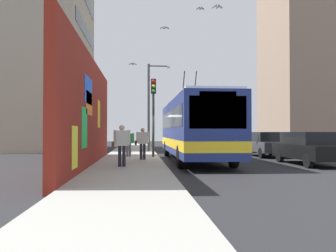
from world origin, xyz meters
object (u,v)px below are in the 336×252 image
city_bus (194,127)px  parked_car_black (309,147)px  parked_car_red (240,141)px  pedestrian_near_wall (122,142)px  pedestrian_at_curb (142,141)px  street_lamp (151,101)px  pedestrian_midblock (129,141)px  traffic_light (153,105)px  parked_car_dark_gray (266,144)px

city_bus → parked_car_black: city_bus is taller
parked_car_red → pedestrian_near_wall: 15.65m
pedestrian_at_curb → street_lamp: size_ratio=0.25×
pedestrian_midblock → traffic_light: (-0.49, -1.42, 2.11)m
pedestrian_midblock → traffic_light: size_ratio=0.35×
pedestrian_at_curb → pedestrian_near_wall: bearing=165.8°
city_bus → parked_car_dark_gray: bearing=-60.7°
parked_car_dark_gray → street_lamp: street_lamp is taller
city_bus → pedestrian_midblock: 4.00m
pedestrian_near_wall → street_lamp: street_lamp is taller
city_bus → pedestrian_midblock: (1.62, 3.57, -0.81)m
parked_car_dark_gray → parked_car_red: bearing=0.0°
city_bus → pedestrian_midblock: size_ratio=7.52×
city_bus → parked_car_dark_gray: city_bus is taller
pedestrian_midblock → pedestrian_at_curb: (-2.28, -0.78, 0.06)m
parked_car_dark_gray → traffic_light: size_ratio=0.96×
city_bus → traffic_light: bearing=62.5°
traffic_light → street_lamp: street_lamp is taller
parked_car_black → parked_car_dark_gray: size_ratio=1.08×
city_bus → parked_car_black: size_ratio=2.53×
parked_car_red → traffic_light: traffic_light is taller
parked_car_black → pedestrian_near_wall: 9.04m
pedestrian_at_curb → pedestrian_midblock: bearing=18.9°
city_bus → parked_car_red: city_bus is taller
traffic_light → parked_car_red: bearing=-44.2°
pedestrian_near_wall → pedestrian_at_curb: (3.53, -0.90, -0.06)m
parked_car_red → street_lamp: street_lamp is taller
traffic_light → city_bus: bearing=-117.5°
parked_car_dark_gray → city_bus: bearing=119.3°
parked_car_dark_gray → pedestrian_midblock: (-1.30, 8.77, 0.22)m
city_bus → pedestrian_at_curb: size_ratio=7.11×
parked_car_dark_gray → pedestrian_at_curb: pedestrian_at_curb is taller
pedestrian_midblock → parked_car_red: bearing=-51.2°
parked_car_red → pedestrian_midblock: pedestrian_midblock is taller
parked_car_black → parked_car_dark_gray: same height
pedestrian_midblock → pedestrian_at_curb: bearing=-161.1°
parked_car_red → traffic_light: 10.79m
city_bus → parked_car_red: (8.68, -5.20, -1.02)m
pedestrian_near_wall → traffic_light: size_ratio=0.38×
city_bus → traffic_light: city_bus is taller
pedestrian_at_curb → traffic_light: bearing=-19.7°
pedestrian_midblock → street_lamp: street_lamp is taller
parked_car_black → street_lamp: 12.63m
parked_car_black → parked_car_dark_gray: (5.49, -0.00, -0.00)m
street_lamp → parked_car_dark_gray: bearing=-121.0°
pedestrian_near_wall → parked_car_dark_gray: bearing=-51.3°
city_bus → pedestrian_at_curb: (-0.67, 2.79, -0.75)m
parked_car_dark_gray → traffic_light: bearing=103.7°
pedestrian_midblock → pedestrian_at_curb: size_ratio=0.95×
parked_car_dark_gray → parked_car_red: (5.76, 0.00, -0.00)m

